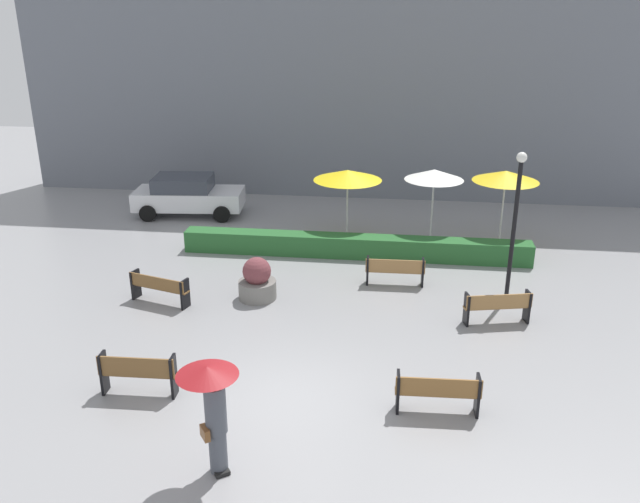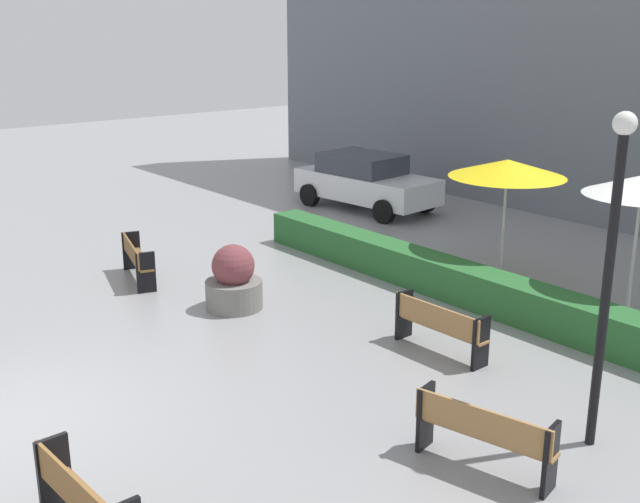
% 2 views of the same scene
% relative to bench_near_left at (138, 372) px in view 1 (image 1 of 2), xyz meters
% --- Properties ---
extents(ground_plane, '(60.00, 60.00, 0.00)m').
position_rel_bench_near_left_xyz_m(ground_plane, '(3.08, 0.31, -0.56)').
color(ground_plane, gray).
extents(bench_near_left, '(1.65, 0.39, 0.94)m').
position_rel_bench_near_left_xyz_m(bench_near_left, '(0.00, 0.00, 0.00)').
color(bench_near_left, brown).
rests_on(bench_near_left, ground).
extents(bench_far_left, '(1.81, 0.86, 0.83)m').
position_rel_bench_near_left_xyz_m(bench_far_left, '(-1.18, 4.43, -0.06)').
color(bench_far_left, brown).
rests_on(bench_far_left, ground).
extents(bench_back_row, '(1.75, 0.41, 0.84)m').
position_rel_bench_near_left_xyz_m(bench_back_row, '(5.28, 6.53, -0.07)').
color(bench_back_row, '#9E7242').
rests_on(bench_back_row, ground).
extents(bench_near_right, '(1.73, 0.44, 0.86)m').
position_rel_bench_near_left_xyz_m(bench_near_right, '(6.25, 0.13, -0.05)').
color(bench_near_right, olive).
rests_on(bench_near_right, ground).
extents(bench_far_right, '(1.76, 0.72, 0.86)m').
position_rel_bench_near_left_xyz_m(bench_far_right, '(7.96, 4.36, -0.05)').
color(bench_far_right, '#9E7242').
rests_on(bench_far_right, ground).
extents(pedestrian_with_umbrella, '(1.07, 1.07, 2.15)m').
position_rel_bench_near_left_xyz_m(pedestrian_with_umbrella, '(2.30, -2.15, 0.88)').
color(pedestrian_with_umbrella, '#4C515B').
rests_on(pedestrian_with_umbrella, ground).
extents(planter_pot, '(1.07, 1.07, 1.23)m').
position_rel_bench_near_left_xyz_m(planter_pot, '(1.44, 5.10, -0.04)').
color(planter_pot, slate).
rests_on(planter_pot, ground).
extents(lamp_post, '(0.28, 0.28, 4.21)m').
position_rel_bench_near_left_xyz_m(lamp_post, '(8.43, 5.93, 2.00)').
color(lamp_post, black).
rests_on(lamp_post, ground).
extents(patio_umbrella_yellow, '(2.36, 2.36, 2.51)m').
position_rel_bench_near_left_xyz_m(patio_umbrella_yellow, '(3.51, 10.36, 1.78)').
color(patio_umbrella_yellow, silver).
rests_on(patio_umbrella_yellow, ground).
extents(patio_umbrella_white, '(1.99, 1.99, 2.65)m').
position_rel_bench_near_left_xyz_m(patio_umbrella_white, '(6.43, 10.26, 1.91)').
color(patio_umbrella_white, silver).
rests_on(patio_umbrella_white, ground).
extents(patio_umbrella_yellow_far, '(2.19, 2.19, 2.67)m').
position_rel_bench_near_left_xyz_m(patio_umbrella_yellow_far, '(8.78, 10.29, 1.93)').
color(patio_umbrella_yellow_far, silver).
rests_on(patio_umbrella_yellow_far, ground).
extents(hedge_strip, '(11.38, 0.70, 0.71)m').
position_rel_bench_near_left_xyz_m(hedge_strip, '(3.92, 8.71, -0.20)').
color(hedge_strip, '#28602D').
rests_on(hedge_strip, ground).
extents(building_facade, '(28.00, 1.20, 10.78)m').
position_rel_bench_near_left_xyz_m(building_facade, '(3.08, 16.31, 4.83)').
color(building_facade, slate).
rests_on(building_facade, ground).
extents(parked_car, '(4.34, 2.28, 1.57)m').
position_rel_bench_near_left_xyz_m(parked_car, '(-2.95, 12.44, 0.26)').
color(parked_car, silver).
rests_on(parked_car, ground).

